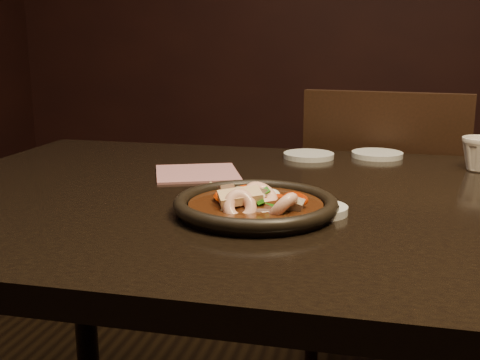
% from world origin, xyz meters
% --- Properties ---
extents(table, '(1.60, 0.90, 0.75)m').
position_xyz_m(table, '(0.00, 0.00, 0.67)').
color(table, black).
rests_on(table, floor).
extents(chair, '(0.46, 0.46, 0.89)m').
position_xyz_m(chair, '(0.06, 0.61, 0.48)').
color(chair, black).
rests_on(chair, floor).
extents(plate, '(0.26, 0.26, 0.03)m').
position_xyz_m(plate, '(-0.15, -0.12, 0.76)').
color(plate, black).
rests_on(plate, table).
extents(stirfry, '(0.16, 0.14, 0.05)m').
position_xyz_m(stirfry, '(-0.15, -0.12, 0.77)').
color(stirfry, '#331709').
rests_on(stirfry, plate).
extents(soy_dish, '(0.09, 0.09, 0.01)m').
position_xyz_m(soy_dish, '(-0.05, -0.10, 0.76)').
color(soy_dish, silver).
rests_on(soy_dish, table).
extents(saucer_left, '(0.11, 0.11, 0.01)m').
position_xyz_m(saucer_left, '(-0.12, 0.34, 0.76)').
color(saucer_left, silver).
rests_on(saucer_left, table).
extents(saucer_right, '(0.12, 0.12, 0.01)m').
position_xyz_m(saucer_right, '(0.03, 0.39, 0.76)').
color(saucer_right, silver).
rests_on(saucer_right, table).
extents(tea_cup, '(0.09, 0.08, 0.07)m').
position_xyz_m(tea_cup, '(0.23, 0.29, 0.79)').
color(tea_cup, beige).
rests_on(tea_cup, table).
extents(chopsticks, '(0.12, 0.23, 0.01)m').
position_xyz_m(chopsticks, '(-0.21, -0.07, 0.75)').
color(chopsticks, tan).
rests_on(chopsticks, table).
extents(napkin, '(0.21, 0.21, 0.00)m').
position_xyz_m(napkin, '(-0.32, 0.13, 0.75)').
color(napkin, '#AE6B6D').
rests_on(napkin, table).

